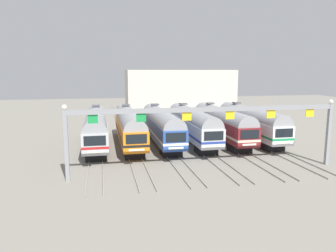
{
  "coord_description": "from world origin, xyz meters",
  "views": [
    {
      "loc": [
        -10.08,
        -43.17,
        9.84
      ],
      "look_at": [
        -0.97,
        1.31,
        2.23
      ],
      "focal_mm": 34.87,
      "sensor_mm": 36.0,
      "label": 1
    }
  ],
  "objects_px": {
    "commuter_train_orange": "(129,126)",
    "commuter_train_blue": "(161,125)",
    "catenary_gantry": "(209,118)",
    "commuter_train_white": "(250,122)",
    "commuter_train_stainless": "(96,127)",
    "commuter_train_silver": "(192,124)",
    "commuter_train_maroon": "(222,123)"
  },
  "relations": [
    {
      "from": "commuter_train_orange",
      "to": "commuter_train_silver",
      "type": "distance_m",
      "value": 8.71
    },
    {
      "from": "commuter_train_stainless",
      "to": "commuter_train_orange",
      "type": "height_order",
      "value": "same"
    },
    {
      "from": "commuter_train_orange",
      "to": "commuter_train_stainless",
      "type": "bearing_deg",
      "value": 180.0
    },
    {
      "from": "commuter_train_stainless",
      "to": "commuter_train_blue",
      "type": "height_order",
      "value": "same"
    },
    {
      "from": "commuter_train_blue",
      "to": "catenary_gantry",
      "type": "relative_size",
      "value": 0.67
    },
    {
      "from": "commuter_train_stainless",
      "to": "commuter_train_blue",
      "type": "xyz_separation_m",
      "value": [
        8.71,
        0.0,
        0.0
      ]
    },
    {
      "from": "commuter_train_stainless",
      "to": "catenary_gantry",
      "type": "height_order",
      "value": "catenary_gantry"
    },
    {
      "from": "commuter_train_silver",
      "to": "catenary_gantry",
      "type": "distance_m",
      "value": 13.94
    },
    {
      "from": "commuter_train_maroon",
      "to": "catenary_gantry",
      "type": "relative_size",
      "value": 0.67
    },
    {
      "from": "commuter_train_blue",
      "to": "commuter_train_maroon",
      "type": "height_order",
      "value": "same"
    },
    {
      "from": "commuter_train_stainless",
      "to": "commuter_train_white",
      "type": "height_order",
      "value": "same"
    },
    {
      "from": "commuter_train_stainless",
      "to": "commuter_train_white",
      "type": "relative_size",
      "value": 1.0
    },
    {
      "from": "commuter_train_orange",
      "to": "catenary_gantry",
      "type": "bearing_deg",
      "value": -64.18
    },
    {
      "from": "commuter_train_orange",
      "to": "catenary_gantry",
      "type": "distance_m",
      "value": 15.24
    },
    {
      "from": "catenary_gantry",
      "to": "commuter_train_blue",
      "type": "bearing_deg",
      "value": 99.16
    },
    {
      "from": "commuter_train_stainless",
      "to": "catenary_gantry",
      "type": "distance_m",
      "value": 17.55
    },
    {
      "from": "commuter_train_white",
      "to": "commuter_train_blue",
      "type": "bearing_deg",
      "value": 180.0
    },
    {
      "from": "commuter_train_maroon",
      "to": "commuter_train_white",
      "type": "relative_size",
      "value": 1.0
    },
    {
      "from": "commuter_train_blue",
      "to": "commuter_train_silver",
      "type": "distance_m",
      "value": 4.36
    },
    {
      "from": "commuter_train_orange",
      "to": "commuter_train_maroon",
      "type": "bearing_deg",
      "value": 0.0
    },
    {
      "from": "commuter_train_maroon",
      "to": "commuter_train_white",
      "type": "bearing_deg",
      "value": 0.0
    },
    {
      "from": "commuter_train_maroon",
      "to": "commuter_train_blue",
      "type": "bearing_deg",
      "value": 180.0
    },
    {
      "from": "commuter_train_stainless",
      "to": "commuter_train_maroon",
      "type": "relative_size",
      "value": 1.0
    },
    {
      "from": "commuter_train_silver",
      "to": "commuter_train_maroon",
      "type": "bearing_deg",
      "value": 0.0
    },
    {
      "from": "commuter_train_blue",
      "to": "commuter_train_stainless",
      "type": "bearing_deg",
      "value": 180.0
    },
    {
      "from": "commuter_train_silver",
      "to": "catenary_gantry",
      "type": "height_order",
      "value": "catenary_gantry"
    },
    {
      "from": "commuter_train_white",
      "to": "catenary_gantry",
      "type": "bearing_deg",
      "value": -128.89
    },
    {
      "from": "commuter_train_blue",
      "to": "commuter_train_orange",
      "type": "bearing_deg",
      "value": 180.0
    },
    {
      "from": "commuter_train_stainless",
      "to": "commuter_train_maroon",
      "type": "xyz_separation_m",
      "value": [
        17.42,
        0.0,
        0.0
      ]
    },
    {
      "from": "commuter_train_orange",
      "to": "commuter_train_blue",
      "type": "distance_m",
      "value": 4.36
    },
    {
      "from": "commuter_train_stainless",
      "to": "commuter_train_silver",
      "type": "xyz_separation_m",
      "value": [
        13.07,
        0.0,
        0.0
      ]
    },
    {
      "from": "commuter_train_white",
      "to": "catenary_gantry",
      "type": "relative_size",
      "value": 0.67
    }
  ]
}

